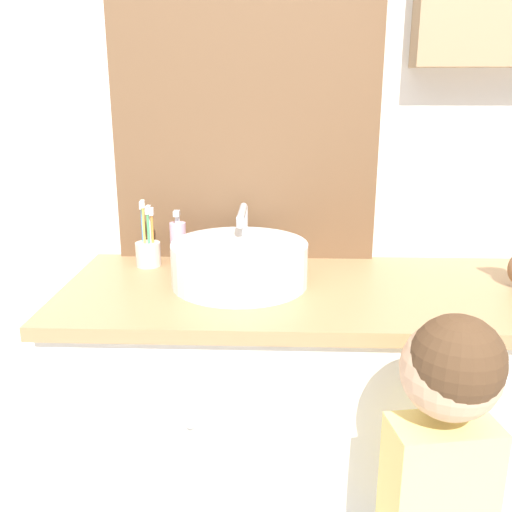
{
  "coord_description": "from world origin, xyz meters",
  "views": [
    {
      "loc": [
        -0.11,
        -1.11,
        1.36
      ],
      "look_at": [
        -0.16,
        0.26,
        0.95
      ],
      "focal_mm": 40.0,
      "sensor_mm": 36.0,
      "label": 1
    }
  ],
  "objects_px": {
    "sink_basin": "(240,262)",
    "soap_dispenser": "(178,242)",
    "toothbrush_holder": "(148,250)",
    "child_figure": "(439,485)"
  },
  "relations": [
    {
      "from": "sink_basin",
      "to": "soap_dispenser",
      "type": "xyz_separation_m",
      "value": [
        -0.2,
        0.18,
        0.01
      ]
    },
    {
      "from": "sink_basin",
      "to": "soap_dispenser",
      "type": "height_order",
      "value": "sink_basin"
    },
    {
      "from": "toothbrush_holder",
      "to": "soap_dispenser",
      "type": "xyz_separation_m",
      "value": [
        0.09,
        0.03,
        0.02
      ]
    },
    {
      "from": "sink_basin",
      "to": "toothbrush_holder",
      "type": "bearing_deg",
      "value": 152.17
    },
    {
      "from": "sink_basin",
      "to": "child_figure",
      "type": "bearing_deg",
      "value": -49.88
    },
    {
      "from": "sink_basin",
      "to": "toothbrush_holder",
      "type": "xyz_separation_m",
      "value": [
        -0.28,
        0.15,
        -0.01
      ]
    },
    {
      "from": "toothbrush_holder",
      "to": "child_figure",
      "type": "height_order",
      "value": "toothbrush_holder"
    },
    {
      "from": "sink_basin",
      "to": "toothbrush_holder",
      "type": "relative_size",
      "value": 2.1
    },
    {
      "from": "child_figure",
      "to": "soap_dispenser",
      "type": "bearing_deg",
      "value": 132.39
    },
    {
      "from": "sink_basin",
      "to": "soap_dispenser",
      "type": "bearing_deg",
      "value": 138.01
    }
  ]
}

